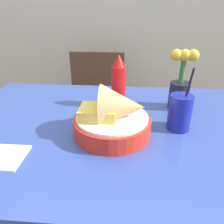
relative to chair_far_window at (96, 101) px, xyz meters
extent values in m
cube|color=#334C9E|center=(0.18, -0.80, 0.25)|extent=(1.21, 0.82, 0.02)
cylinder|color=#4C4C51|center=(-0.37, -0.44, -0.14)|extent=(0.05, 0.05, 0.74)
cylinder|color=#4C4C51|center=(0.72, -0.44, -0.14)|extent=(0.05, 0.05, 0.74)
cylinder|color=#473323|center=(-0.18, -0.27, -0.30)|extent=(0.03, 0.03, 0.43)
cylinder|color=#473323|center=(0.18, -0.27, -0.30)|extent=(0.03, 0.03, 0.43)
cylinder|color=#473323|center=(-0.18, 0.09, -0.30)|extent=(0.03, 0.03, 0.43)
cylinder|color=#473323|center=(0.18, 0.09, -0.30)|extent=(0.03, 0.03, 0.43)
cube|color=#473323|center=(0.00, -0.09, -0.07)|extent=(0.40, 0.40, 0.02)
cube|color=#473323|center=(0.00, 0.09, 0.14)|extent=(0.40, 0.03, 0.41)
cylinder|color=red|center=(0.19, -0.86, 0.29)|extent=(0.26, 0.26, 0.06)
cylinder|color=white|center=(0.19, -0.86, 0.32)|extent=(0.24, 0.24, 0.01)
cone|color=tan|center=(0.22, -0.86, 0.36)|extent=(0.14, 0.14, 0.14)
cube|color=#E5C14C|center=(0.14, -0.87, 0.34)|extent=(0.12, 0.09, 0.04)
cylinder|color=red|center=(0.19, -0.64, 0.35)|extent=(0.06, 0.06, 0.17)
cone|color=red|center=(0.19, -0.64, 0.46)|extent=(0.05, 0.05, 0.05)
cylinder|color=#192399|center=(0.41, -0.81, 0.32)|extent=(0.08, 0.08, 0.13)
cylinder|color=black|center=(0.41, -0.81, 0.31)|extent=(0.07, 0.07, 0.10)
cylinder|color=black|center=(0.43, -0.81, 0.38)|extent=(0.01, 0.08, 0.22)
cylinder|color=black|center=(0.45, -0.63, 0.31)|extent=(0.08, 0.08, 0.11)
cylinder|color=#33722D|center=(0.45, -0.63, 0.42)|extent=(0.02, 0.02, 0.10)
sphere|color=gold|center=(0.45, -0.63, 0.48)|extent=(0.05, 0.05, 0.05)
sphere|color=gold|center=(0.41, -0.63, 0.48)|extent=(0.05, 0.05, 0.05)
sphere|color=gold|center=(0.48, -0.63, 0.48)|extent=(0.05, 0.05, 0.05)
cube|color=white|center=(-0.13, -1.01, 0.26)|extent=(0.14, 0.11, 0.01)
camera|label=1|loc=(0.24, -1.49, 0.66)|focal=35.00mm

